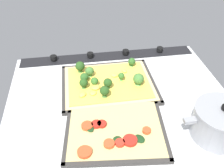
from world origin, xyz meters
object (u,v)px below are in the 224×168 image
at_px(broccoli_pizza, 107,82).
at_px(baking_tray_back, 115,130).
at_px(cooking_pot, 220,122).
at_px(veggie_pizza_back, 114,130).
at_px(baking_tray_front, 109,85).

bearing_deg(broccoli_pizza, baking_tray_back, 88.05).
bearing_deg(cooking_pot, broccoli_pizza, -44.46).
relative_size(baking_tray_back, cooking_pot, 1.41).
bearing_deg(cooking_pot, veggie_pizza_back, -9.89).
bearing_deg(cooking_pot, baking_tray_back, -10.98).
bearing_deg(broccoli_pizza, baking_tray_front, 175.09).
relative_size(baking_tray_front, cooking_pot, 1.50).
bearing_deg(baking_tray_back, cooking_pot, 169.02).
bearing_deg(baking_tray_back, veggie_pizza_back, 52.40).
xyz_separation_m(baking_tray_front, broccoli_pizza, (0.00, -0.00, 0.02)).
xyz_separation_m(baking_tray_front, veggie_pizza_back, (0.02, 0.24, 0.01)).
height_order(baking_tray_front, broccoli_pizza, broccoli_pizza).
height_order(baking_tray_front, cooking_pot, cooking_pot).
height_order(broccoli_pizza, veggie_pizza_back, broccoli_pizza).
relative_size(baking_tray_back, veggie_pizza_back, 1.09).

